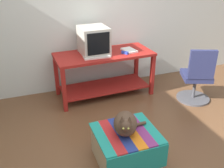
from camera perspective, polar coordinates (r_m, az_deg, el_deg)
name	(u,v)px	position (r m, az deg, el deg)	size (l,w,h in m)	color
ground_plane	(131,159)	(3.05, 4.33, -16.27)	(14.00, 14.00, 0.00)	brown
back_wall	(82,11)	(4.27, -6.75, 15.70)	(8.00, 0.10, 2.60)	silver
desk	(104,67)	(4.13, -1.73, 3.88)	(1.55, 0.70, 0.72)	maroon
tv_monitor	(94,41)	(3.99, -4.06, 9.53)	(0.43, 0.47, 0.41)	#BCB7A8
keyboard	(97,57)	(3.87, -3.37, 6.04)	(0.40, 0.15, 0.02)	beige
book	(129,50)	(4.16, 3.80, 7.48)	(0.17, 0.27, 0.03)	white
ottoman_with_blanket	(126,146)	(2.92, 3.15, -13.58)	(0.67, 0.63, 0.37)	tan
cat	(125,124)	(2.73, 3.01, -8.75)	(0.45, 0.42, 0.29)	#473323
office_chair	(197,79)	(4.18, 18.29, 1.12)	(0.55, 0.55, 0.89)	#4C4C51
stapler	(125,53)	(4.02, 2.87, 6.95)	(0.04, 0.11, 0.04)	#2342B7
pen	(131,50)	(4.22, 4.20, 7.59)	(0.01, 0.01, 0.14)	black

